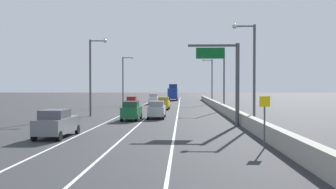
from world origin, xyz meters
TOP-DOWN VIEW (x-y plane):
  - ground_plane at (0.00, 64.00)m, footprint 320.00×320.00m
  - lane_stripe_left at (-5.50, 55.00)m, footprint 0.16×130.00m
  - lane_stripe_center at (-2.00, 55.00)m, footprint 0.16×130.00m
  - lane_stripe_right at (1.50, 55.00)m, footprint 0.16×130.00m
  - jersey_barrier_right at (7.72, 40.00)m, footprint 0.60×120.00m
  - overhead_sign_gantry at (6.37, 31.11)m, footprint 4.68×0.36m
  - speed_advisory_sign at (6.82, 18.49)m, footprint 0.60×0.11m
  - lamp_post_right_second at (8.37, 31.22)m, footprint 2.14×0.44m
  - lamp_post_right_third at (8.07, 53.08)m, footprint 2.14×0.44m
  - lamp_post_right_fourth at (8.03, 74.94)m, footprint 2.14×0.44m
  - lamp_post_left_mid at (-8.68, 41.59)m, footprint 2.14×0.44m
  - lamp_post_left_far at (-8.86, 67.82)m, footprint 2.14×0.44m
  - car_green_0 at (-3.26, 36.23)m, footprint 1.86×4.17m
  - car_red_1 at (-6.66, 62.13)m, footprint 1.86×4.53m
  - car_yellow_2 at (-0.77, 55.13)m, footprint 1.88×4.45m
  - car_white_3 at (-3.68, 72.31)m, footprint 1.93×4.31m
  - car_gray_4 at (-6.70, 22.69)m, footprint 2.02×4.83m
  - car_silver_5 at (-0.75, 38.82)m, footprint 1.83×4.59m
  - box_truck at (-0.27, 95.02)m, footprint 2.52×9.83m

SIDE VIEW (x-z plane):
  - ground_plane at x=0.00m, z-range 0.00..0.00m
  - lane_stripe_left at x=-5.50m, z-range 0.00..0.00m
  - lane_stripe_center at x=-2.00m, z-range 0.00..0.00m
  - lane_stripe_right at x=1.50m, z-range 0.00..0.00m
  - jersey_barrier_right at x=7.72m, z-range 0.00..1.10m
  - car_red_1 at x=-6.66m, z-range 0.00..1.85m
  - car_yellow_2 at x=-0.77m, z-range 0.00..1.95m
  - car_silver_5 at x=-0.75m, z-range 0.00..1.95m
  - car_gray_4 at x=-6.70m, z-range 0.00..1.97m
  - car_green_0 at x=-3.26m, z-range -0.01..2.02m
  - car_white_3 at x=-3.68m, z-range -0.01..2.12m
  - speed_advisory_sign at x=6.82m, z-range 0.26..3.26m
  - box_truck at x=-0.27m, z-range -0.18..4.06m
  - overhead_sign_gantry at x=6.37m, z-range 0.98..8.48m
  - lamp_post_right_second at x=8.37m, z-range 0.74..10.00m
  - lamp_post_right_third at x=8.07m, z-range 0.74..10.00m
  - lamp_post_right_fourth at x=8.03m, z-range 0.74..10.00m
  - lamp_post_left_mid at x=-8.68m, z-range 0.74..10.00m
  - lamp_post_left_far at x=-8.86m, z-range 0.74..10.00m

